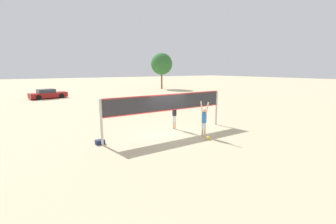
{
  "coord_description": "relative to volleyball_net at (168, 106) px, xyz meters",
  "views": [
    {
      "loc": [
        -7.33,
        -11.3,
        3.91
      ],
      "look_at": [
        0.0,
        0.0,
        1.35
      ],
      "focal_mm": 24.0,
      "sensor_mm": 36.0,
      "label": 1
    }
  ],
  "objects": [
    {
      "name": "volleyball",
      "position": [
        1.18,
        -2.33,
        -1.6
      ],
      "size": [
        0.21,
        0.21,
        0.21
      ],
      "color": "yellow",
      "rests_on": "ground_plane"
    },
    {
      "name": "volleyball_net",
      "position": [
        0.0,
        0.0,
        0.0
      ],
      "size": [
        8.33,
        0.14,
        2.45
      ],
      "color": "beige",
      "rests_on": "ground_plane"
    },
    {
      "name": "ground_plane",
      "position": [
        0.0,
        0.0,
        -1.71
      ],
      "size": [
        200.0,
        200.0,
        0.0
      ],
      "primitive_type": "plane",
      "color": "beige"
    },
    {
      "name": "parked_car_near",
      "position": [
        -4.49,
        23.24,
        -1.13
      ],
      "size": [
        4.85,
        2.58,
        1.28
      ],
      "rotation": [
        0.0,
        0.0,
        0.19
      ],
      "color": "maroon",
      "rests_on": "ground_plane"
    },
    {
      "name": "gear_bag",
      "position": [
        -4.16,
        0.23,
        -1.59
      ],
      "size": [
        0.47,
        0.32,
        0.24
      ],
      "color": "navy",
      "rests_on": "ground_plane"
    },
    {
      "name": "player_blocker",
      "position": [
        0.91,
        0.63,
        -0.53
      ],
      "size": [
        0.28,
        0.72,
        2.23
      ],
      "rotation": [
        0.0,
        0.0,
        -1.57
      ],
      "color": "beige",
      "rests_on": "ground_plane"
    },
    {
      "name": "player_spiker",
      "position": [
        1.34,
        -1.78,
        -0.61
      ],
      "size": [
        0.28,
        0.7,
        2.1
      ],
      "rotation": [
        0.0,
        0.0,
        1.57
      ],
      "color": "beige",
      "rests_on": "ground_plane"
    },
    {
      "name": "tree_left_cluster",
      "position": [
        16.61,
        27.95,
        3.27
      ],
      "size": [
        4.29,
        4.29,
        7.14
      ],
      "color": "brown",
      "rests_on": "ground_plane"
    }
  ]
}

